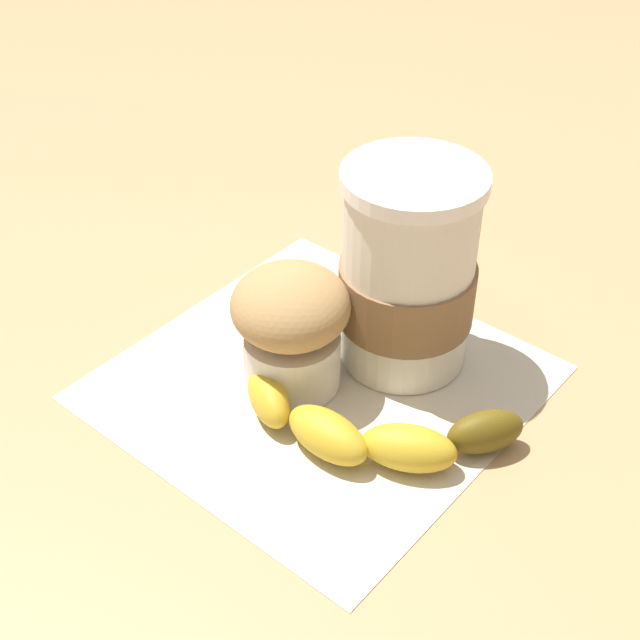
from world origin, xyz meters
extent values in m
plane|color=tan|center=(0.00, 0.00, 0.00)|extent=(3.00, 3.00, 0.00)
cube|color=beige|center=(0.00, 0.00, 0.00)|extent=(0.27, 0.27, 0.00)
cylinder|color=silver|center=(-0.06, 0.03, 0.07)|extent=(0.09, 0.09, 0.14)
cylinder|color=white|center=(-0.06, 0.03, 0.15)|extent=(0.10, 0.10, 0.01)
cylinder|color=#846042|center=(-0.06, 0.03, 0.06)|extent=(0.09, 0.09, 0.04)
cylinder|color=white|center=(0.01, -0.02, 0.02)|extent=(0.07, 0.07, 0.04)
ellipsoid|color=#AD8451|center=(0.01, -0.02, 0.07)|extent=(0.08, 0.08, 0.05)
ellipsoid|color=gold|center=(0.05, -0.01, 0.02)|extent=(0.05, 0.06, 0.03)
ellipsoid|color=gold|center=(0.05, 0.05, 0.02)|extent=(0.03, 0.06, 0.03)
ellipsoid|color=gold|center=(0.03, 0.09, 0.02)|extent=(0.05, 0.07, 0.03)
ellipsoid|color=brown|center=(-0.01, 0.12, 0.02)|extent=(0.06, 0.05, 0.03)
camera|label=1|loc=(0.36, 0.29, 0.42)|focal=50.00mm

